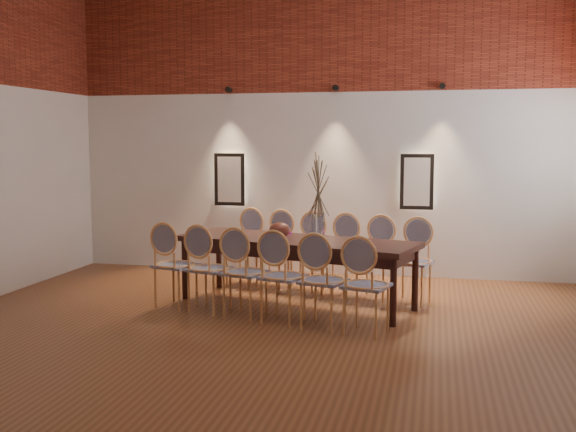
% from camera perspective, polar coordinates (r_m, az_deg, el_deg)
% --- Properties ---
extents(floor, '(7.00, 7.00, 0.02)m').
position_cam_1_polar(floor, '(6.16, -2.78, -11.08)').
color(floor, brown).
rests_on(floor, ground).
extents(wall_back, '(7.00, 0.10, 4.00)m').
position_cam_1_polar(wall_back, '(9.35, 2.91, 7.34)').
color(wall_back, silver).
rests_on(wall_back, ground).
extents(brick_band_back, '(7.00, 0.02, 1.50)m').
position_cam_1_polar(brick_band_back, '(9.39, 2.88, 15.00)').
color(brick_band_back, maroon).
rests_on(brick_band_back, ground).
extents(niche_left, '(0.36, 0.06, 0.66)m').
position_cam_1_polar(niche_left, '(9.57, -4.92, 3.11)').
color(niche_left, '#FFEAC6').
rests_on(niche_left, wall_back).
extents(niche_right, '(0.36, 0.06, 0.66)m').
position_cam_1_polar(niche_right, '(9.14, 10.86, 2.87)').
color(niche_right, '#FFEAC6').
rests_on(niche_right, wall_back).
extents(spot_fixture_left, '(0.08, 0.10, 0.08)m').
position_cam_1_polar(spot_fixture_left, '(9.55, -5.05, 10.61)').
color(spot_fixture_left, black).
rests_on(spot_fixture_left, wall_back).
extents(spot_fixture_mid, '(0.08, 0.10, 0.08)m').
position_cam_1_polar(spot_fixture_mid, '(9.22, 4.04, 10.77)').
color(spot_fixture_mid, black).
rests_on(spot_fixture_mid, wall_back).
extents(spot_fixture_right, '(0.08, 0.10, 0.08)m').
position_cam_1_polar(spot_fixture_right, '(9.12, 12.94, 10.68)').
color(spot_fixture_right, black).
rests_on(spot_fixture_right, wall_back).
extents(dining_table, '(2.84, 1.57, 0.75)m').
position_cam_1_polar(dining_table, '(7.59, 0.65, -4.75)').
color(dining_table, '#381814').
rests_on(dining_table, floor).
extents(chair_near_a, '(0.54, 0.54, 0.94)m').
position_cam_1_polar(chair_near_a, '(7.57, -9.49, -4.12)').
color(chair_near_a, '#E6A663').
rests_on(chair_near_a, floor).
extents(chair_near_b, '(0.54, 0.54, 0.94)m').
position_cam_1_polar(chair_near_b, '(7.31, -6.67, -4.45)').
color(chair_near_b, '#E6A663').
rests_on(chair_near_b, floor).
extents(chair_near_c, '(0.54, 0.54, 0.94)m').
position_cam_1_polar(chair_near_c, '(7.07, -3.66, -4.80)').
color(chair_near_c, '#E6A663').
rests_on(chair_near_c, floor).
extents(chair_near_d, '(0.54, 0.54, 0.94)m').
position_cam_1_polar(chair_near_d, '(6.85, -0.43, -5.15)').
color(chair_near_d, '#E6A663').
rests_on(chair_near_d, floor).
extents(chair_near_e, '(0.54, 0.54, 0.94)m').
position_cam_1_polar(chair_near_e, '(6.65, 3.01, -5.51)').
color(chair_near_e, '#E6A663').
rests_on(chair_near_e, floor).
extents(chair_near_f, '(0.54, 0.54, 0.94)m').
position_cam_1_polar(chair_near_f, '(6.47, 6.64, -5.86)').
color(chair_near_f, '#E6A663').
rests_on(chair_near_f, floor).
extents(chair_far_a, '(0.54, 0.54, 0.94)m').
position_cam_1_polar(chair_far_a, '(8.73, -3.76, -2.66)').
color(chair_far_a, '#E6A663').
rests_on(chair_far_a, floor).
extents(chair_far_b, '(0.54, 0.54, 0.94)m').
position_cam_1_polar(chair_far_b, '(8.51, -1.18, -2.89)').
color(chair_far_b, '#E6A663').
rests_on(chair_far_b, floor).
extents(chair_far_c, '(0.54, 0.54, 0.94)m').
position_cam_1_polar(chair_far_c, '(8.30, 1.55, -3.13)').
color(chair_far_c, '#E6A663').
rests_on(chair_far_c, floor).
extents(chair_far_d, '(0.54, 0.54, 0.94)m').
position_cam_1_polar(chair_far_d, '(8.11, 4.40, -3.36)').
color(chair_far_d, '#E6A663').
rests_on(chair_far_d, floor).
extents(chair_far_e, '(0.54, 0.54, 0.94)m').
position_cam_1_polar(chair_far_e, '(7.94, 7.39, -3.60)').
color(chair_far_e, '#E6A663').
rests_on(chair_far_e, floor).
extents(chair_far_f, '(0.54, 0.54, 0.94)m').
position_cam_1_polar(chair_far_f, '(7.80, 10.50, -3.84)').
color(chair_far_f, '#E6A663').
rests_on(chair_far_f, floor).
extents(vase, '(0.14, 0.14, 0.30)m').
position_cam_1_polar(vase, '(7.38, 2.57, -0.94)').
color(vase, silver).
rests_on(vase, dining_table).
extents(dried_branches, '(0.50, 0.50, 0.70)m').
position_cam_1_polar(dried_branches, '(7.34, 2.59, 2.55)').
color(dried_branches, brown).
rests_on(dried_branches, vase).
extents(bowl, '(0.24, 0.24, 0.18)m').
position_cam_1_polar(bowl, '(7.55, -0.72, -1.22)').
color(bowl, maroon).
rests_on(bowl, dining_table).
extents(book, '(0.30, 0.24, 0.03)m').
position_cam_1_polar(book, '(7.86, -0.85, -1.48)').
color(book, '#8D1673').
rests_on(book, dining_table).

